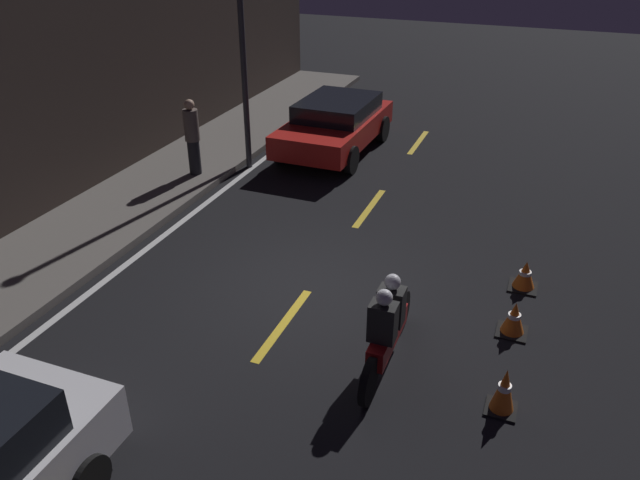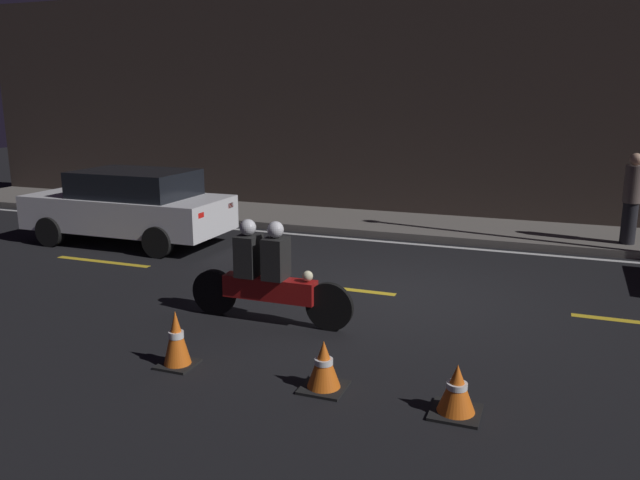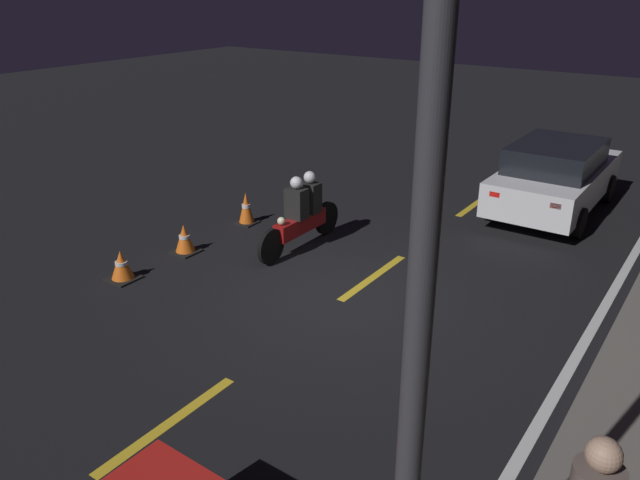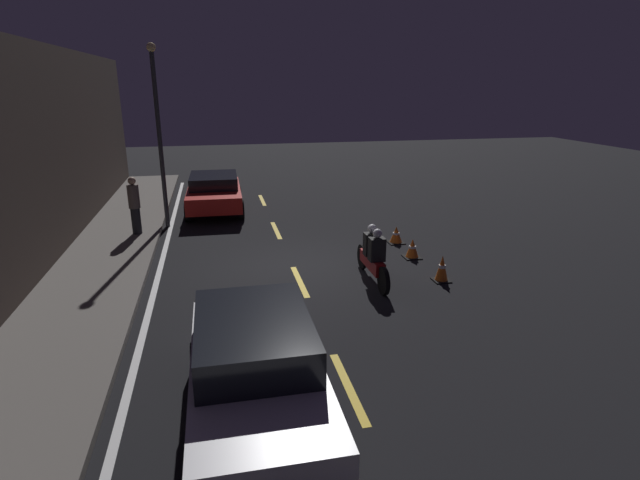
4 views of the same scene
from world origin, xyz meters
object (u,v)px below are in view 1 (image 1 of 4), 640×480
Objects in this scene: taxi_red at (335,123)px; traffic_cone_mid at (514,318)px; motorcycle at (387,327)px; pedestrian at (192,136)px; traffic_cone_near at (504,390)px; street_lamp at (242,31)px; traffic_cone_far at (525,275)px.

traffic_cone_mid is (-6.50, -5.22, -0.49)m from taxi_red.
pedestrian reaches higher than motorcycle.
traffic_cone_near is 9.30m from pedestrian.
street_lamp is at bearing -39.66° from taxi_red.
street_lamp reaches higher than motorcycle.
street_lamp reaches higher than taxi_red.
pedestrian reaches higher than taxi_red.
traffic_cone_near is 1.29× the size of traffic_cone_far.
motorcycle is at bearing -139.38° from street_lamp.
traffic_cone_far is at bearing -115.70° from street_lamp.
pedestrian is 2.60m from street_lamp.
traffic_cone_near is 1.22× the size of traffic_cone_mid.
motorcycle is (-7.92, -3.63, -0.10)m from taxi_red.
traffic_cone_far is at bearing 0.20° from traffic_cone_near.
pedestrian is at bearing 50.89° from motorcycle.
street_lamp is at bearing -34.66° from pedestrian.
taxi_red is at bearing 24.74° from motorcycle.
traffic_cone_mid is (1.42, -1.59, -0.39)m from motorcycle.
traffic_cone_near is 3.11m from traffic_cone_far.
taxi_red is 3.48m from street_lamp.
motorcycle is at bearing 25.77° from taxi_red.
taxi_red is at bearing 45.68° from traffic_cone_far.
motorcycle is 4.61× the size of traffic_cone_far.
traffic_cone_near is at bearing -179.80° from traffic_cone_far.
motorcycle is 2.17m from traffic_cone_mid.
street_lamp reaches higher than traffic_cone_far.
motorcycle is 7.78m from pedestrian.
taxi_red reaches higher than traffic_cone_near.
traffic_cone_mid is at bearing 178.36° from traffic_cone_far.
street_lamp is at bearing 40.75° from motorcycle.
taxi_red is at bearing -38.55° from pedestrian.
traffic_cone_mid is 1.36m from traffic_cone_far.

